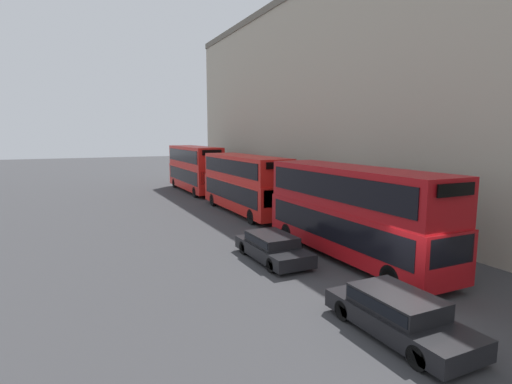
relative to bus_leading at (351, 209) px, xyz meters
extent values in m
plane|color=#38383A|center=(-1.60, -4.98, -2.38)|extent=(200.00, 200.00, 0.00)
cube|color=#A80F14|center=(0.00, 0.01, -0.99)|extent=(2.55, 10.85, 2.08)
cube|color=#A80F14|center=(0.00, 0.01, 0.99)|extent=(2.50, 10.63, 1.88)
cube|color=black|center=(0.00, 0.01, -0.74)|extent=(2.59, 9.98, 1.16)
cube|color=black|center=(0.00, 0.01, 1.09)|extent=(2.59, 9.98, 1.13)
cube|color=black|center=(0.00, -5.39, -0.57)|extent=(2.17, 0.06, 1.04)
cube|color=black|center=(0.00, -5.39, 1.56)|extent=(1.78, 0.06, 0.45)
cylinder|color=black|center=(-1.12, -3.82, -1.88)|extent=(0.30, 1.00, 1.00)
cylinder|color=black|center=(1.13, -3.82, -1.88)|extent=(0.30, 1.00, 1.00)
cylinder|color=black|center=(-1.12, 3.83, -1.88)|extent=(0.30, 1.00, 1.00)
cylinder|color=black|center=(1.13, 3.83, -1.88)|extent=(0.30, 1.00, 1.00)
cube|color=red|center=(0.00, 12.25, -0.94)|extent=(2.55, 10.69, 2.18)
cube|color=red|center=(0.00, 12.25, 1.02)|extent=(2.50, 10.47, 1.73)
cube|color=black|center=(0.00, 12.25, -0.68)|extent=(2.59, 9.83, 1.22)
cube|color=black|center=(0.00, 12.25, 1.10)|extent=(2.59, 9.83, 1.04)
cube|color=black|center=(0.00, 6.94, -0.50)|extent=(2.17, 0.06, 1.09)
cube|color=black|center=(0.00, 6.94, 1.54)|extent=(1.78, 0.06, 0.41)
cylinder|color=black|center=(-1.12, 8.51, -1.88)|extent=(0.30, 1.00, 1.00)
cylinder|color=black|center=(1.13, 8.51, -1.88)|extent=(0.30, 1.00, 1.00)
cylinder|color=black|center=(-1.12, 16.00, -1.88)|extent=(0.30, 1.00, 1.00)
cylinder|color=black|center=(1.13, 16.00, -1.88)|extent=(0.30, 1.00, 1.00)
cube|color=red|center=(0.00, 24.80, -0.89)|extent=(2.55, 10.95, 2.27)
cube|color=red|center=(0.00, 24.80, 1.23)|extent=(2.50, 10.73, 1.98)
cube|color=black|center=(0.00, 24.80, -0.62)|extent=(2.59, 10.07, 1.27)
cube|color=black|center=(0.00, 24.80, 1.33)|extent=(2.59, 10.07, 1.19)
cube|color=black|center=(0.00, 19.36, -0.44)|extent=(2.17, 0.06, 1.14)
cube|color=black|center=(0.00, 19.36, 1.83)|extent=(1.78, 0.06, 0.47)
cylinder|color=black|center=(-1.12, 20.93, -1.88)|extent=(0.30, 1.00, 1.00)
cylinder|color=black|center=(1.13, 20.93, -1.88)|extent=(0.30, 1.00, 1.00)
cylinder|color=black|center=(-1.12, 28.68, -1.88)|extent=(0.30, 1.00, 1.00)
cylinder|color=black|center=(1.13, 28.68, -1.88)|extent=(0.30, 1.00, 1.00)
cube|color=black|center=(-3.40, -6.44, -1.92)|extent=(1.87, 4.62, 0.56)
cube|color=black|center=(-3.40, -6.33, -1.38)|extent=(1.65, 2.54, 0.52)
cube|color=black|center=(-3.40, -6.33, -1.35)|extent=(1.68, 2.41, 0.33)
cylinder|color=black|center=(-4.22, -7.92, -2.06)|extent=(0.22, 0.64, 0.64)
cylinder|color=black|center=(-2.58, -7.92, -2.06)|extent=(0.22, 0.64, 0.64)
cylinder|color=black|center=(-4.22, -4.96, -2.06)|extent=(0.22, 0.64, 0.64)
cylinder|color=black|center=(-2.58, -4.96, -2.06)|extent=(0.22, 0.64, 0.64)
cube|color=black|center=(-3.40, 1.33, -1.91)|extent=(1.87, 4.57, 0.57)
cube|color=black|center=(-3.40, 1.44, -1.40)|extent=(1.64, 2.51, 0.46)
cube|color=black|center=(-3.40, 1.44, -1.37)|extent=(1.68, 2.39, 0.30)
cylinder|color=black|center=(-4.22, -0.13, -2.06)|extent=(0.22, 0.64, 0.64)
cylinder|color=black|center=(-2.58, -0.13, -2.06)|extent=(0.22, 0.64, 0.64)
cylinder|color=black|center=(-4.22, 2.79, -2.06)|extent=(0.22, 0.64, 0.64)
cylinder|color=black|center=(-2.58, 2.79, -2.06)|extent=(0.22, 0.64, 0.64)
cylinder|color=brown|center=(2.00, 4.03, -1.61)|extent=(0.36, 0.36, 1.54)
sphere|color=tan|center=(2.00, 4.03, -0.73)|extent=(0.22, 0.22, 0.22)
camera|label=1|loc=(-11.79, -14.46, 3.39)|focal=28.00mm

